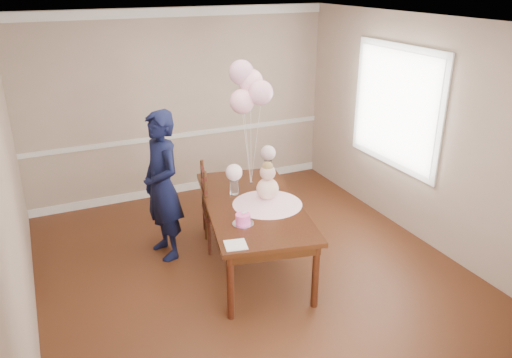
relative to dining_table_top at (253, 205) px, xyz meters
name	(u,v)px	position (x,y,z in m)	size (l,w,h in m)	color
floor	(252,272)	(-0.09, -0.17, -0.74)	(4.50, 5.00, 0.00)	#371A0D
ceiling	(251,22)	(-0.09, -0.17, 1.96)	(4.50, 5.00, 0.02)	white
wall_back	(181,105)	(-0.09, 2.33, 0.61)	(4.50, 0.02, 2.70)	tan
wall_front	(422,290)	(-0.09, -2.67, 0.61)	(4.50, 0.02, 2.70)	tan
wall_left	(11,198)	(-2.34, -0.17, 0.61)	(0.02, 5.00, 2.70)	tan
wall_right	(423,132)	(2.16, -0.17, 0.61)	(0.02, 5.00, 2.70)	tan
chair_rail_trim	(183,135)	(-0.09, 2.32, 0.16)	(4.50, 0.02, 0.07)	silver
crown_molding	(176,12)	(-0.09, 2.32, 1.89)	(4.50, 0.02, 0.12)	white
baseboard_trim	(186,187)	(-0.09, 2.32, -0.68)	(4.50, 0.02, 0.12)	white
window_frame	(396,107)	(2.14, 0.33, 0.81)	(0.02, 1.66, 1.56)	white
window_blinds	(395,107)	(2.12, 0.33, 0.81)	(0.01, 1.50, 1.40)	silver
dining_table_top	(253,205)	(0.00, 0.00, 0.00)	(1.02, 2.03, 0.05)	black
table_apron	(253,212)	(0.00, 0.00, -0.08)	(0.91, 1.93, 0.10)	black
table_leg_fl	(230,287)	(-0.61, -0.83, -0.38)	(0.07, 0.07, 0.71)	black
table_leg_fr	(315,276)	(0.22, -1.00, -0.38)	(0.07, 0.07, 0.71)	black
table_leg_bl	(205,205)	(-0.22, 1.00, -0.38)	(0.07, 0.07, 0.71)	black
table_leg_br	(269,199)	(0.61, 0.83, -0.38)	(0.07, 0.07, 0.71)	black
baby_skirt	(267,200)	(0.14, -0.08, 0.08)	(0.77, 0.77, 0.10)	#F5B4CA
baby_torso	(267,189)	(0.14, -0.08, 0.21)	(0.24, 0.24, 0.24)	pink
baby_head	(268,172)	(0.14, -0.08, 0.40)	(0.17, 0.17, 0.17)	#CD9F8D
baby_hair	(268,167)	(0.14, -0.08, 0.46)	(0.12, 0.12, 0.12)	olive
cake_platter	(243,224)	(-0.29, -0.40, 0.03)	(0.22, 0.22, 0.01)	silver
birthday_cake	(243,219)	(-0.29, -0.40, 0.08)	(0.15, 0.15, 0.10)	#FF50B2
cake_flower_a	(243,213)	(-0.29, -0.40, 0.15)	(0.03, 0.03, 0.03)	white
cake_flower_b	(245,212)	(-0.26, -0.39, 0.15)	(0.03, 0.03, 0.03)	silver
rose_vase_near	(234,187)	(-0.09, 0.33, 0.11)	(0.10, 0.10, 0.16)	silver
roses_near	(234,172)	(-0.09, 0.33, 0.29)	(0.19, 0.19, 0.19)	#F7CFD9
rose_vase_far	(268,166)	(0.56, 0.76, 0.11)	(0.10, 0.10, 0.16)	silver
roses_far	(268,153)	(0.56, 0.76, 0.29)	(0.19, 0.19, 0.19)	beige
napkin	(236,245)	(-0.53, -0.77, 0.03)	(0.20, 0.20, 0.01)	white
balloon_weight	(251,183)	(0.22, 0.53, 0.04)	(0.04, 0.04, 0.02)	silver
balloon_a	(242,101)	(0.12, 0.55, 1.04)	(0.28, 0.28, 0.28)	#FFB4C8
balloon_b	(261,93)	(0.30, 0.45, 1.14)	(0.28, 0.28, 0.28)	#EFA9C8
balloon_c	(251,81)	(0.26, 0.62, 1.24)	(0.28, 0.28, 0.28)	#FFB4D1
balloon_d	(241,72)	(0.16, 0.66, 1.35)	(0.28, 0.28, 0.28)	#DB9BBD
balloon_ribbon_a	(247,150)	(0.17, 0.54, 0.46)	(0.00, 0.00, 0.85)	white
balloon_ribbon_b	(256,146)	(0.26, 0.49, 0.51)	(0.00, 0.00, 0.95)	white
balloon_ribbon_c	(251,140)	(0.24, 0.57, 0.56)	(0.00, 0.00, 1.06)	white
balloon_ribbon_d	(247,136)	(0.19, 0.59, 0.61)	(0.00, 0.00, 1.16)	white
dining_chair_seat	(223,211)	(-0.17, 0.52, -0.27)	(0.46, 0.46, 0.05)	#38150F
chair_leg_fl	(209,238)	(-0.39, 0.38, -0.51)	(0.04, 0.04, 0.45)	#3D1A10
chair_leg_fr	(241,235)	(-0.03, 0.29, -0.51)	(0.04, 0.04, 0.45)	#36140E
chair_leg_bl	(206,223)	(-0.30, 0.75, -0.51)	(0.04, 0.04, 0.45)	#321C0D
chair_leg_br	(236,221)	(0.06, 0.66, -0.51)	(0.04, 0.04, 0.45)	#3D1410
chair_back_post_l	(206,196)	(-0.41, 0.39, 0.04)	(0.04, 0.04, 0.59)	#351E0E
chair_back_post_r	(203,183)	(-0.32, 0.75, 0.04)	(0.04, 0.04, 0.59)	#361D0E
chair_slat_low	(205,199)	(-0.37, 0.57, -0.09)	(0.03, 0.42, 0.05)	#35110E
chair_slat_mid	(204,186)	(-0.37, 0.57, 0.08)	(0.03, 0.42, 0.05)	#3C1310
chair_slat_top	(203,173)	(-0.37, 0.57, 0.25)	(0.03, 0.42, 0.05)	#39120F
woman	(162,186)	(-0.85, 0.62, 0.14)	(0.64, 0.43, 1.76)	black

